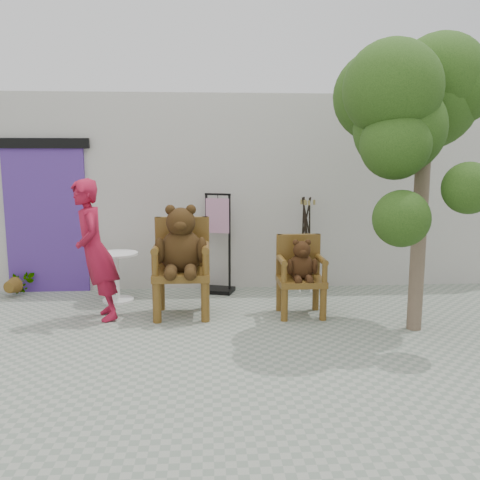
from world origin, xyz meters
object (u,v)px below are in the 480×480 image
(stool_bucket, at_px, (306,250))
(tree, at_px, (415,105))
(chair_big, at_px, (181,252))
(chair_small, at_px, (301,269))
(cafe_table, at_px, (117,271))
(person, at_px, (95,251))
(display_stand, at_px, (218,255))

(stool_bucket, bearing_deg, tree, -61.87)
(chair_big, height_order, chair_small, chair_big)
(cafe_table, bearing_deg, person, -97.56)
(person, height_order, stool_bucket, person)
(person, distance_m, stool_bucket, 3.17)
(person, relative_size, tree, 0.51)
(chair_small, bearing_deg, stool_bucket, 75.98)
(stool_bucket, height_order, tree, tree)
(tree, bearing_deg, cafe_table, 160.72)
(chair_big, xyz_separation_m, stool_bucket, (1.84, 1.11, -0.19))
(person, relative_size, cafe_table, 2.52)
(chair_small, xyz_separation_m, display_stand, (-1.05, 1.18, -0.03))
(display_stand, xyz_separation_m, tree, (2.25, -1.69, 2.05))
(tree, bearing_deg, chair_big, 168.12)
(stool_bucket, bearing_deg, chair_small, -104.02)
(chair_small, relative_size, person, 0.58)
(chair_small, distance_m, cafe_table, 2.63)
(chair_big, xyz_separation_m, tree, (2.74, -0.58, 1.80))
(tree, bearing_deg, display_stand, 143.14)
(chair_big, bearing_deg, person, -173.57)
(chair_small, height_order, cafe_table, chair_small)
(chair_small, height_order, person, person)
(tree, bearing_deg, chair_small, 157.29)
(tree, bearing_deg, stool_bucket, 118.13)
(chair_big, relative_size, stool_bucket, 1.00)
(person, distance_m, tree, 4.22)
(chair_big, bearing_deg, display_stand, 65.97)
(stool_bucket, bearing_deg, person, -157.03)
(chair_big, bearing_deg, tree, -11.88)
(chair_big, distance_m, cafe_table, 1.26)
(chair_big, relative_size, chair_small, 1.40)
(cafe_table, bearing_deg, tree, -19.28)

